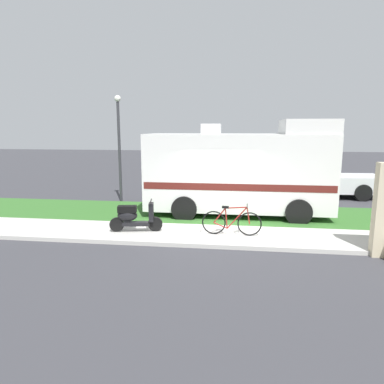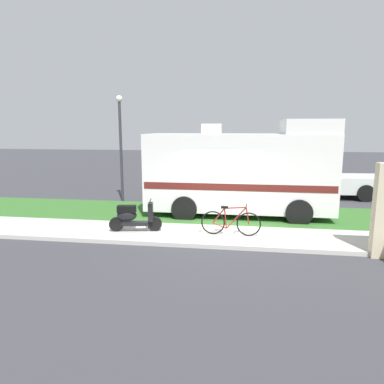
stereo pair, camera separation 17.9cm
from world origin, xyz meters
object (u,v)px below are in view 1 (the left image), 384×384
(motorhome_rv, at_px, (241,171))
(pickup_truck_near, at_px, (307,176))
(bicycle, at_px, (232,222))
(street_lamp_post, at_px, (119,139))
(scooter, at_px, (134,217))

(motorhome_rv, relative_size, pickup_truck_near, 1.17)
(bicycle, distance_m, street_lamp_post, 7.32)
(scooter, bearing_deg, pickup_truck_near, 47.92)
(motorhome_rv, xyz_separation_m, street_lamp_post, (-5.27, 1.92, 1.09))
(scooter, height_order, bicycle, scooter)
(motorhome_rv, xyz_separation_m, bicycle, (-0.25, -2.91, -1.17))
(motorhome_rv, relative_size, scooter, 4.17)
(motorhome_rv, distance_m, scooter, 4.48)
(pickup_truck_near, bearing_deg, scooter, -132.08)
(motorhome_rv, relative_size, bicycle, 3.80)
(pickup_truck_near, bearing_deg, motorhome_rv, -127.57)
(motorhome_rv, height_order, street_lamp_post, street_lamp_post)
(bicycle, bearing_deg, motorhome_rv, 85.07)
(pickup_truck_near, bearing_deg, street_lamp_post, -165.25)
(scooter, height_order, street_lamp_post, street_lamp_post)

